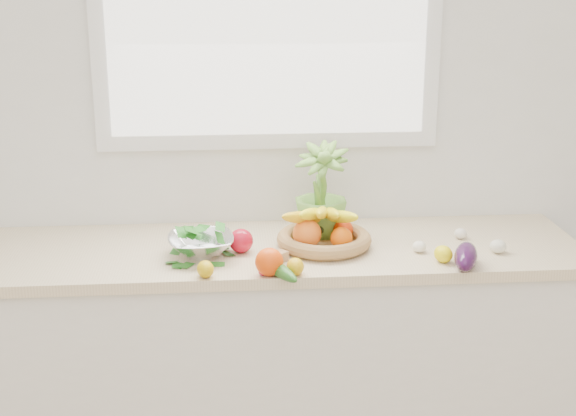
{
  "coord_description": "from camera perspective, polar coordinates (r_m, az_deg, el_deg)",
  "views": [
    {
      "loc": [
        -0.17,
        -0.78,
        1.89
      ],
      "look_at": [
        0.05,
        1.93,
        1.05
      ],
      "focal_mm": 50.0,
      "sensor_mm": 36.0,
      "label": 1
    }
  ],
  "objects": [
    {
      "name": "garlic_b",
      "position": [
        3.05,
        12.17,
        -1.79
      ],
      "size": [
        0.05,
        0.05,
        0.04
      ],
      "primitive_type": "ellipsoid",
      "rotation": [
        0.0,
        0.0,
        -0.1
      ],
      "color": "silver",
      "rests_on": "countertop"
    },
    {
      "name": "orange_loose",
      "position": [
        2.63,
        -1.34,
        -3.85
      ],
      "size": [
        0.11,
        0.11,
        0.09
      ],
      "primitive_type": "sphere",
      "rotation": [
        0.0,
        0.0,
        -0.24
      ],
      "color": "#F24607",
      "rests_on": "countertop"
    },
    {
      "name": "fruit_basket",
      "position": [
        2.89,
        2.52,
        -1.84
      ],
      "size": [
        0.41,
        0.41,
        0.18
      ],
      "color": "tan",
      "rests_on": "countertop"
    },
    {
      "name": "radish",
      "position": [
        2.64,
        -1.81,
        -4.53
      ],
      "size": [
        0.03,
        0.03,
        0.03
      ],
      "primitive_type": "sphere",
      "rotation": [
        0.0,
        0.0,
        0.13
      ],
      "color": "red",
      "rests_on": "countertop"
    },
    {
      "name": "garlic_c",
      "position": [
        2.88,
        9.32,
        -2.74
      ],
      "size": [
        0.05,
        0.05,
        0.04
      ],
      "primitive_type": "ellipsoid",
      "rotation": [
        0.0,
        0.0,
        -0.11
      ],
      "color": "white",
      "rests_on": "countertop"
    },
    {
      "name": "ginger",
      "position": [
        2.74,
        -1.05,
        -3.62
      ],
      "size": [
        0.11,
        0.11,
        0.03
      ],
      "primitive_type": "cube",
      "rotation": [
        0.0,
        0.0,
        0.74
      ],
      "color": "tan",
      "rests_on": "countertop"
    },
    {
      "name": "colander_with_spinach",
      "position": [
        2.81,
        -6.21,
        -2.27
      ],
      "size": [
        0.25,
        0.25,
        0.12
      ],
      "color": "silver",
      "rests_on": "countertop"
    },
    {
      "name": "lemon_b",
      "position": [
        2.64,
        0.52,
        -4.18
      ],
      "size": [
        0.06,
        0.07,
        0.06
      ],
      "primitive_type": "ellipsoid",
      "rotation": [
        0.0,
        0.0,
        0.05
      ],
      "color": "#D8A30B",
      "rests_on": "countertop"
    },
    {
      "name": "eggplant",
      "position": [
        2.76,
        12.53,
        -3.38
      ],
      "size": [
        0.14,
        0.22,
        0.08
      ],
      "primitive_type": "ellipsoid",
      "rotation": [
        0.0,
        0.0,
        -0.33
      ],
      "color": "#300E35",
      "rests_on": "countertop"
    },
    {
      "name": "garlic_a",
      "position": [
        2.93,
        14.71,
        -2.65
      ],
      "size": [
        0.06,
        0.06,
        0.05
      ],
      "primitive_type": "ellipsoid",
      "rotation": [
        0.0,
        0.0,
        0.13
      ],
      "color": "beige",
      "rests_on": "countertop"
    },
    {
      "name": "window_pane",
      "position": [
        3.0,
        -1.44,
        14.49
      ],
      "size": [
        1.18,
        0.01,
        0.98
      ],
      "primitive_type": "cube",
      "color": "white",
      "rests_on": "window_frame"
    },
    {
      "name": "back_wall",
      "position": [
        3.08,
        -1.42,
        7.08
      ],
      "size": [
        4.5,
        0.02,
        2.7
      ],
      "primitive_type": "cube",
      "color": "white",
      "rests_on": "ground"
    },
    {
      "name": "counter_cabinet",
      "position": [
        3.1,
        -0.97,
        -10.93
      ],
      "size": [
        2.2,
        0.58,
        0.86
      ],
      "primitive_type": "cube",
      "color": "silver",
      "rests_on": "ground"
    },
    {
      "name": "lemon_a",
      "position": [
        2.64,
        -5.89,
        -4.35
      ],
      "size": [
        0.07,
        0.08,
        0.06
      ],
      "primitive_type": "ellipsoid",
      "rotation": [
        0.0,
        0.0,
        0.21
      ],
      "color": "gold",
      "rests_on": "countertop"
    },
    {
      "name": "lemon_c",
      "position": [
        2.8,
        10.99,
        -3.23
      ],
      "size": [
        0.08,
        0.09,
        0.06
      ],
      "primitive_type": "ellipsoid",
      "rotation": [
        0.0,
        0.0,
        0.36
      ],
      "color": "yellow",
      "rests_on": "countertop"
    },
    {
      "name": "cucumber",
      "position": [
        2.64,
        -0.77,
        -4.33
      ],
      "size": [
        0.15,
        0.25,
        0.05
      ],
      "primitive_type": "ellipsoid",
      "rotation": [
        0.0,
        0.0,
        0.43
      ],
      "color": "#295418",
      "rests_on": "countertop"
    },
    {
      "name": "apple",
      "position": [
        2.84,
        -3.36,
        -2.34
      ],
      "size": [
        0.11,
        0.11,
        0.09
      ],
      "primitive_type": "sphere",
      "rotation": [
        0.0,
        0.0,
        0.39
      ],
      "color": "#B60E24",
      "rests_on": "countertop"
    },
    {
      "name": "countertop",
      "position": [
        2.92,
        -1.01,
        -3.1
      ],
      "size": [
        2.24,
        0.62,
        0.04
      ],
      "primitive_type": "cube",
      "color": "beige",
      "rests_on": "counter_cabinet"
    },
    {
      "name": "window_frame",
      "position": [
        3.02,
        -1.46,
        14.51
      ],
      "size": [
        1.3,
        0.03,
        1.1
      ],
      "primitive_type": "cube",
      "color": "white",
      "rests_on": "back_wall"
    },
    {
      "name": "potted_herb",
      "position": [
        2.95,
        2.35,
        1.25
      ],
      "size": [
        0.25,
        0.25,
        0.35
      ],
      "primitive_type": "imported",
      "rotation": [
        0.0,
        0.0,
        -0.3
      ],
      "color": "#659A38",
      "rests_on": "countertop"
    }
  ]
}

